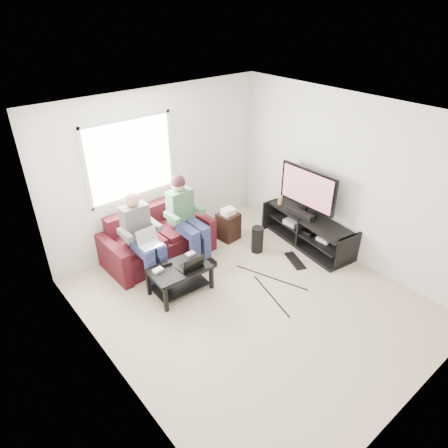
# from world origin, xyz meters

# --- Properties ---
(floor) EXTENTS (4.50, 4.50, 0.00)m
(floor) POSITION_xyz_m (0.00, 0.00, 0.00)
(floor) COLOR #C4B398
(floor) RESTS_ON ground
(ceiling) EXTENTS (4.50, 4.50, 0.00)m
(ceiling) POSITION_xyz_m (0.00, 0.00, 2.60)
(ceiling) COLOR white
(ceiling) RESTS_ON wall_back
(wall_back) EXTENTS (4.50, 0.00, 4.50)m
(wall_back) POSITION_xyz_m (0.00, 2.25, 1.30)
(wall_back) COLOR silver
(wall_back) RESTS_ON floor
(wall_front) EXTENTS (4.50, 0.00, 4.50)m
(wall_front) POSITION_xyz_m (0.00, -2.25, 1.30)
(wall_front) COLOR silver
(wall_front) RESTS_ON floor
(wall_left) EXTENTS (0.00, 4.50, 4.50)m
(wall_left) POSITION_xyz_m (-2.00, 0.00, 1.30)
(wall_left) COLOR silver
(wall_left) RESTS_ON floor
(wall_right) EXTENTS (0.00, 4.50, 4.50)m
(wall_right) POSITION_xyz_m (2.00, 0.00, 1.30)
(wall_right) COLOR silver
(wall_right) RESTS_ON floor
(window) EXTENTS (1.48, 0.04, 1.28)m
(window) POSITION_xyz_m (-0.50, 2.23, 1.60)
(window) COLOR white
(window) RESTS_ON wall_back
(sofa) EXTENTS (1.74, 0.88, 0.81)m
(sofa) POSITION_xyz_m (-0.41, 1.82, 0.30)
(sofa) COLOR #411017
(sofa) RESTS_ON floor
(person_left) EXTENTS (0.40, 0.71, 1.33)m
(person_left) POSITION_xyz_m (-0.81, 1.52, 0.73)
(person_left) COLOR navy
(person_left) RESTS_ON sofa
(person_right) EXTENTS (0.40, 0.71, 1.38)m
(person_right) POSITION_xyz_m (-0.01, 1.54, 0.79)
(person_right) COLOR navy
(person_right) RESTS_ON sofa
(laptop_silver) EXTENTS (0.33, 0.24, 0.24)m
(laptop_silver) POSITION_xyz_m (-0.81, 1.29, 0.70)
(laptop_silver) COLOR silver
(laptop_silver) RESTS_ON person_left
(coffee_table) EXTENTS (0.87, 0.56, 0.42)m
(coffee_table) POSITION_xyz_m (-0.64, 0.83, 0.31)
(coffee_table) COLOR black
(coffee_table) RESTS_ON floor
(laptop_black) EXTENTS (0.35, 0.26, 0.24)m
(laptop_black) POSITION_xyz_m (-0.52, 0.75, 0.54)
(laptop_black) COLOR black
(laptop_black) RESTS_ON coffee_table
(controller_a) EXTENTS (0.15, 0.10, 0.04)m
(controller_a) POSITION_xyz_m (-0.92, 0.95, 0.44)
(controller_a) COLOR silver
(controller_a) RESTS_ON coffee_table
(controller_b) EXTENTS (0.15, 0.11, 0.04)m
(controller_b) POSITION_xyz_m (-0.74, 1.01, 0.44)
(controller_b) COLOR black
(controller_b) RESTS_ON coffee_table
(controller_c) EXTENTS (0.14, 0.10, 0.04)m
(controller_c) POSITION_xyz_m (-0.34, 0.98, 0.44)
(controller_c) COLOR gray
(controller_c) RESTS_ON coffee_table
(tv_stand) EXTENTS (0.72, 1.72, 0.55)m
(tv_stand) POSITION_xyz_m (1.75, 0.47, 0.25)
(tv_stand) COLOR black
(tv_stand) RESTS_ON floor
(tv) EXTENTS (0.12, 1.10, 0.81)m
(tv) POSITION_xyz_m (1.75, 0.57, 1.01)
(tv) COLOR black
(tv) RESTS_ON tv_stand
(soundbar) EXTENTS (0.12, 0.50, 0.10)m
(soundbar) POSITION_xyz_m (1.63, 0.57, 0.60)
(soundbar) COLOR black
(soundbar) RESTS_ON tv_stand
(drink_cup) EXTENTS (0.08, 0.08, 0.12)m
(drink_cup) POSITION_xyz_m (1.70, 1.10, 0.61)
(drink_cup) COLOR #A67247
(drink_cup) RESTS_ON tv_stand
(console_white) EXTENTS (0.30, 0.22, 0.06)m
(console_white) POSITION_xyz_m (1.75, 0.07, 0.32)
(console_white) COLOR silver
(console_white) RESTS_ON tv_stand
(console_grey) EXTENTS (0.34, 0.26, 0.08)m
(console_grey) POSITION_xyz_m (1.75, 0.77, 0.33)
(console_grey) COLOR gray
(console_grey) RESTS_ON tv_stand
(console_black) EXTENTS (0.38, 0.30, 0.07)m
(console_black) POSITION_xyz_m (1.75, 0.42, 0.33)
(console_black) COLOR black
(console_black) RESTS_ON tv_stand
(subwoofer) EXTENTS (0.20, 0.20, 0.45)m
(subwoofer) POSITION_xyz_m (0.94, 0.87, 0.23)
(subwoofer) COLOR black
(subwoofer) RESTS_ON floor
(keyboard_floor) EXTENTS (0.33, 0.51, 0.03)m
(keyboard_floor) POSITION_xyz_m (1.21, 0.25, 0.01)
(keyboard_floor) COLOR black
(keyboard_floor) RESTS_ON floor
(end_table) EXTENTS (0.33, 0.33, 0.59)m
(end_table) POSITION_xyz_m (0.83, 1.49, 0.26)
(end_table) COLOR black
(end_table) RESTS_ON floor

